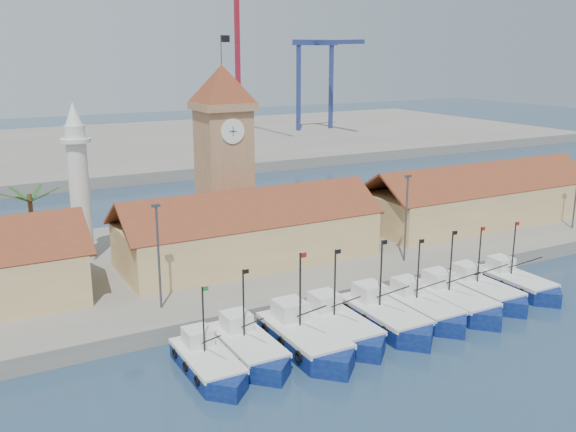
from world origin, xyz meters
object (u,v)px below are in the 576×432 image
boat_4 (386,318)px  clock_tower (224,152)px  boat_0 (209,365)px  minaret (79,183)px

boat_4 → clock_tower: 26.61m
boat_0 → minaret: size_ratio=0.55×
boat_0 → boat_4: 16.09m
boat_0 → minaret: (-3.25, 26.11, 9.03)m
boat_0 → boat_4: (16.09, 0.34, 0.11)m
boat_4 → clock_tower: clock_tower is taller
boat_4 → minaret: 33.43m
boat_4 → minaret: (-19.34, 25.77, 8.92)m
clock_tower → minaret: (-15.00, 2.00, -2.23)m
boat_4 → clock_tower: size_ratio=0.46×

